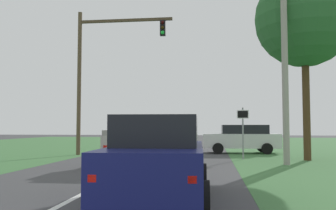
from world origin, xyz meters
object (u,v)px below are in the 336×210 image
oak_tree_right (304,19)px  crossing_suv_far (242,138)px  utility_pole_right (285,71)px  red_suv_near (159,157)px  pickup_truck_lead (139,142)px  traffic_light (100,63)px  keep_moving_sign (243,126)px

oak_tree_right → crossing_suv_far: 8.30m
crossing_suv_far → utility_pole_right: bearing=-78.7°
red_suv_near → utility_pole_right: 10.03m
red_suv_near → pickup_truck_lead: size_ratio=0.93×
pickup_truck_lead → crossing_suv_far: bearing=57.3°
pickup_truck_lead → traffic_light: (-3.47, 5.16, 4.49)m
traffic_light → crossing_suv_far: traffic_light is taller
keep_moving_sign → crossing_suv_far: 4.55m
traffic_light → utility_pole_right: 10.87m
traffic_light → oak_tree_right: size_ratio=0.89×
traffic_light → utility_pole_right: bearing=-23.5°
oak_tree_right → red_suv_near: bearing=-118.8°
traffic_light → keep_moving_sign: traffic_light is taller
red_suv_near → pickup_truck_lead: 7.83m
utility_pole_right → pickup_truck_lead: bearing=-172.3°
keep_moving_sign → oak_tree_right: bearing=-4.1°
oak_tree_right → crossing_suv_far: (-2.84, 4.70, -6.22)m
traffic_light → keep_moving_sign: bearing=-12.4°
red_suv_near → traffic_light: size_ratio=0.56×
traffic_light → oak_tree_right: oak_tree_right is taller
pickup_truck_lead → crossing_suv_far: size_ratio=1.07×
traffic_light → keep_moving_sign: size_ratio=3.24×
keep_moving_sign → oak_tree_right: (3.12, -0.23, 5.46)m
utility_pole_right → keep_moving_sign: bearing=123.9°
pickup_truck_lead → utility_pole_right: 7.19m
traffic_light → oak_tree_right: bearing=-10.2°
crossing_suv_far → traffic_light: bearing=-162.6°
keep_moving_sign → utility_pole_right: bearing=-56.1°
keep_moving_sign → oak_tree_right: 6.29m
crossing_suv_far → utility_pole_right: 7.79m
oak_tree_right → utility_pole_right: size_ratio=1.17×
oak_tree_right → pickup_truck_lead: bearing=-158.3°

